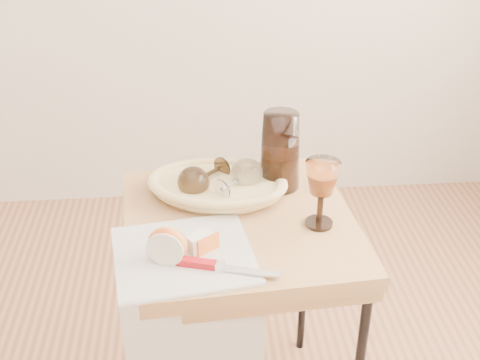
{
  "coord_description": "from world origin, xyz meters",
  "views": [
    {
      "loc": [
        0.36,
        -0.79,
        1.57
      ],
      "look_at": [
        0.46,
        0.47,
        0.83
      ],
      "focal_mm": 47.0,
      "sensor_mm": 36.0,
      "label": 1
    }
  ],
  "objects_px": {
    "goblet_lying_a": "(206,175)",
    "wine_goblet": "(321,194)",
    "tea_towel": "(184,254)",
    "side_table": "(239,327)",
    "table_knife": "(224,266)",
    "bread_basket": "(217,188)",
    "pitcher": "(280,151)",
    "apple_half": "(168,244)",
    "goblet_lying_b": "(236,180)"
  },
  "relations": [
    {
      "from": "goblet_lying_a",
      "to": "wine_goblet",
      "type": "bearing_deg",
      "value": 104.33
    },
    {
      "from": "tea_towel",
      "to": "wine_goblet",
      "type": "xyz_separation_m",
      "value": [
        0.33,
        0.1,
        0.08
      ]
    },
    {
      "from": "wine_goblet",
      "to": "tea_towel",
      "type": "bearing_deg",
      "value": -163.31
    },
    {
      "from": "side_table",
      "to": "tea_towel",
      "type": "height_order",
      "value": "tea_towel"
    },
    {
      "from": "side_table",
      "to": "tea_towel",
      "type": "relative_size",
      "value": 2.33
    },
    {
      "from": "table_knife",
      "to": "bread_basket",
      "type": "bearing_deg",
      "value": 106.25
    },
    {
      "from": "tea_towel",
      "to": "pitcher",
      "type": "bearing_deg",
      "value": 40.4
    },
    {
      "from": "apple_half",
      "to": "wine_goblet",
      "type": "bearing_deg",
      "value": 33.14
    },
    {
      "from": "bread_basket",
      "to": "goblet_lying_a",
      "type": "relative_size",
      "value": 2.4
    },
    {
      "from": "side_table",
      "to": "wine_goblet",
      "type": "bearing_deg",
      "value": -12.86
    },
    {
      "from": "side_table",
      "to": "wine_goblet",
      "type": "height_order",
      "value": "wine_goblet"
    },
    {
      "from": "side_table",
      "to": "table_knife",
      "type": "height_order",
      "value": "table_knife"
    },
    {
      "from": "goblet_lying_a",
      "to": "apple_half",
      "type": "height_order",
      "value": "goblet_lying_a"
    },
    {
      "from": "side_table",
      "to": "apple_half",
      "type": "relative_size",
      "value": 7.93
    },
    {
      "from": "tea_towel",
      "to": "goblet_lying_b",
      "type": "height_order",
      "value": "goblet_lying_b"
    },
    {
      "from": "bread_basket",
      "to": "goblet_lying_a",
      "type": "bearing_deg",
      "value": 164.52
    },
    {
      "from": "pitcher",
      "to": "table_knife",
      "type": "relative_size",
      "value": 1.11
    },
    {
      "from": "bread_basket",
      "to": "wine_goblet",
      "type": "distance_m",
      "value": 0.29
    },
    {
      "from": "goblet_lying_b",
      "to": "apple_half",
      "type": "bearing_deg",
      "value": -170.52
    },
    {
      "from": "tea_towel",
      "to": "bread_basket",
      "type": "xyz_separation_m",
      "value": [
        0.09,
        0.25,
        0.02
      ]
    },
    {
      "from": "tea_towel",
      "to": "bread_basket",
      "type": "bearing_deg",
      "value": 62.15
    },
    {
      "from": "pitcher",
      "to": "goblet_lying_a",
      "type": "bearing_deg",
      "value": -149.47
    },
    {
      "from": "apple_half",
      "to": "goblet_lying_b",
      "type": "bearing_deg",
      "value": 71.46
    },
    {
      "from": "pitcher",
      "to": "tea_towel",
      "type": "bearing_deg",
      "value": -107.88
    },
    {
      "from": "goblet_lying_b",
      "to": "goblet_lying_a",
      "type": "bearing_deg",
      "value": 109.46
    },
    {
      "from": "tea_towel",
      "to": "bread_basket",
      "type": "height_order",
      "value": "bread_basket"
    },
    {
      "from": "side_table",
      "to": "apple_half",
      "type": "distance_m",
      "value": 0.47
    },
    {
      "from": "bread_basket",
      "to": "wine_goblet",
      "type": "bearing_deg",
      "value": -22.14
    },
    {
      "from": "pitcher",
      "to": "bread_basket",
      "type": "bearing_deg",
      "value": -143.55
    },
    {
      "from": "goblet_lying_b",
      "to": "bread_basket",
      "type": "bearing_deg",
      "value": 111.28
    },
    {
      "from": "bread_basket",
      "to": "goblet_lying_b",
      "type": "distance_m",
      "value": 0.06
    },
    {
      "from": "tea_towel",
      "to": "wine_goblet",
      "type": "bearing_deg",
      "value": 8.22
    },
    {
      "from": "tea_towel",
      "to": "goblet_lying_a",
      "type": "distance_m",
      "value": 0.28
    },
    {
      "from": "goblet_lying_a",
      "to": "wine_goblet",
      "type": "xyz_separation_m",
      "value": [
        0.27,
        -0.17,
        0.03
      ]
    },
    {
      "from": "wine_goblet",
      "to": "table_knife",
      "type": "xyz_separation_m",
      "value": [
        -0.24,
        -0.16,
        -0.07
      ]
    },
    {
      "from": "pitcher",
      "to": "wine_goblet",
      "type": "bearing_deg",
      "value": -46.63
    },
    {
      "from": "tea_towel",
      "to": "table_knife",
      "type": "height_order",
      "value": "table_knife"
    },
    {
      "from": "wine_goblet",
      "to": "goblet_lying_a",
      "type": "bearing_deg",
      "value": 147.44
    },
    {
      "from": "goblet_lying_b",
      "to": "table_knife",
      "type": "xyz_separation_m",
      "value": [
        -0.05,
        -0.3,
        -0.04
      ]
    },
    {
      "from": "goblet_lying_a",
      "to": "apple_half",
      "type": "bearing_deg",
      "value": 28.88
    },
    {
      "from": "bread_basket",
      "to": "apple_half",
      "type": "xyz_separation_m",
      "value": [
        -0.12,
        -0.27,
        0.02
      ]
    },
    {
      "from": "side_table",
      "to": "goblet_lying_a",
      "type": "xyz_separation_m",
      "value": [
        -0.08,
        0.13,
        0.41
      ]
    },
    {
      "from": "side_table",
      "to": "goblet_lying_a",
      "type": "distance_m",
      "value": 0.44
    },
    {
      "from": "goblet_lying_b",
      "to": "pitcher",
      "type": "relative_size",
      "value": 0.55
    },
    {
      "from": "table_knife",
      "to": "side_table",
      "type": "bearing_deg",
      "value": 92.97
    },
    {
      "from": "bread_basket",
      "to": "pitcher",
      "type": "relative_size",
      "value": 1.29
    },
    {
      "from": "side_table",
      "to": "wine_goblet",
      "type": "distance_m",
      "value": 0.48
    },
    {
      "from": "tea_towel",
      "to": "goblet_lying_a",
      "type": "xyz_separation_m",
      "value": [
        0.06,
        0.27,
        0.05
      ]
    },
    {
      "from": "apple_half",
      "to": "pitcher",
      "type": "bearing_deg",
      "value": 62.35
    },
    {
      "from": "goblet_lying_a",
      "to": "goblet_lying_b",
      "type": "distance_m",
      "value": 0.08
    }
  ]
}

